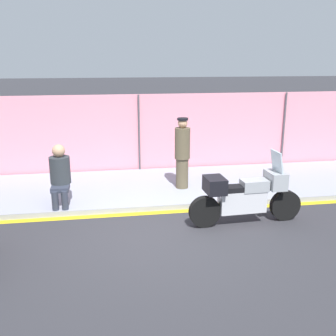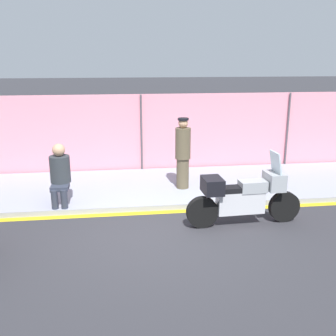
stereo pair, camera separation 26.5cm
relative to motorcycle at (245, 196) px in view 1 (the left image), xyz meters
The scene contains 7 objects.
ground_plane 1.85m from the motorcycle, 169.79° to the right, with size 120.00×120.00×0.00m, color #2D2D33.
sidewalk 2.98m from the motorcycle, 126.02° to the left, with size 31.75×2.94×0.12m.
curb_paint_stripe 2.00m from the motorcycle, 154.72° to the left, with size 31.75×0.18×0.01m.
storefront_fence 4.33m from the motorcycle, 113.70° to the left, with size 30.17×0.17×2.22m.
motorcycle is the anchor object (origin of this frame).
officer_standing 2.25m from the motorcycle, 112.93° to the left, with size 0.37×0.37×1.71m.
person_seated_on_curb 3.90m from the motorcycle, 159.61° to the left, with size 0.43×0.70×1.31m.
Camera 1 is at (-0.93, -6.61, 3.19)m, focal length 42.00 mm.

